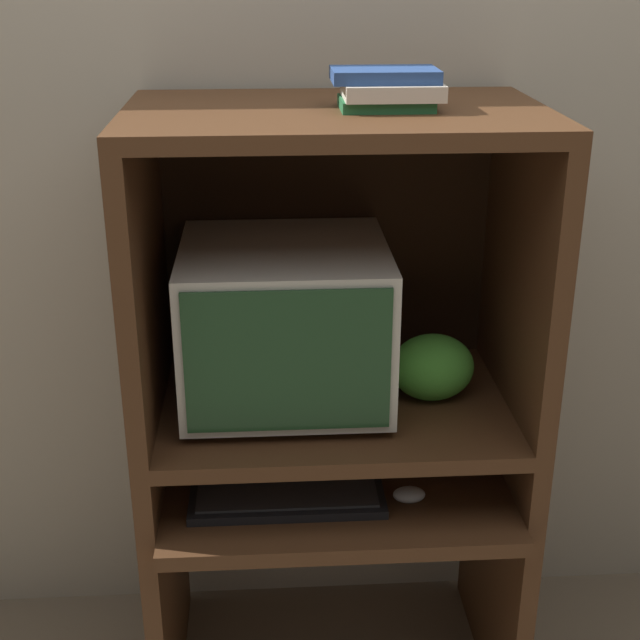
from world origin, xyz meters
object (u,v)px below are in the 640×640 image
(crt_monitor, at_px, (285,322))
(book_stack, at_px, (388,89))
(keyboard, at_px, (287,497))
(snack_bag, at_px, (432,367))
(mouse, at_px, (409,495))

(crt_monitor, distance_m, book_stack, 0.56)
(keyboard, height_order, snack_bag, snack_bag)
(keyboard, distance_m, book_stack, 0.91)
(crt_monitor, height_order, snack_bag, crt_monitor)
(book_stack, bearing_deg, mouse, -66.53)
(book_stack, bearing_deg, keyboard, -151.84)
(mouse, bearing_deg, snack_bag, 65.62)
(crt_monitor, distance_m, snack_bag, 0.35)
(keyboard, bearing_deg, crt_monitor, 88.21)
(book_stack, bearing_deg, crt_monitor, 168.17)
(crt_monitor, xyz_separation_m, mouse, (0.27, -0.17, -0.35))
(snack_bag, relative_size, book_stack, 0.88)
(keyboard, relative_size, book_stack, 1.99)
(crt_monitor, relative_size, mouse, 6.28)
(mouse, bearing_deg, crt_monitor, 147.07)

